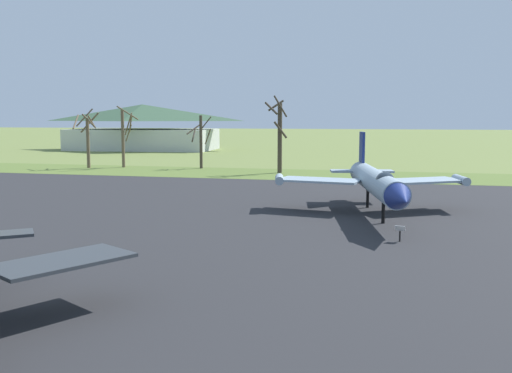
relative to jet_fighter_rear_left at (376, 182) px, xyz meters
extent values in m
cube|color=#28282B|center=(-6.41, -12.94, -2.23)|extent=(109.61, 63.66, 0.05)
cube|color=#596E30|center=(-6.41, 24.89, -2.23)|extent=(169.61, 12.00, 0.06)
cube|color=#33383D|center=(-9.28, -21.02, -0.50)|extent=(4.04, 4.84, 0.12)
cube|color=#33383D|center=(-13.18, -18.59, -0.30)|extent=(2.22, 2.10, 0.12)
cylinder|color=#8EA3B2|center=(-0.06, 0.31, -0.03)|extent=(4.20, 13.49, 1.55)
cone|color=navy|center=(1.50, -7.37, -0.03)|extent=(1.84, 2.45, 1.43)
cylinder|color=black|center=(-1.46, 7.21, -0.03)|extent=(1.23, 1.05, 1.09)
ellipsoid|color=#19232D|center=(0.58, -2.87, 0.39)|extent=(1.10, 2.08, 1.04)
cube|color=#8EA3B2|center=(-3.84, 1.38, -0.15)|extent=(5.77, 3.47, 0.14)
cube|color=#8EA3B2|center=(3.00, 2.77, -0.15)|extent=(6.03, 5.13, 0.14)
cylinder|color=#8EA3B2|center=(-6.60, 1.33, -0.15)|extent=(1.06, 2.55, 0.58)
cylinder|color=#8EA3B2|center=(5.56, 3.80, -0.15)|extent=(1.06, 2.55, 0.58)
cube|color=navy|center=(-1.28, 6.32, 1.88)|extent=(0.52, 1.69, 2.27)
cube|color=#8EA3B2|center=(-2.54, 5.93, 0.08)|extent=(2.25, 1.82, 0.14)
cube|color=#8EA3B2|center=(0.03, 6.45, 0.08)|extent=(2.25, 1.82, 0.14)
cylinder|color=black|center=(0.53, -2.59, -1.53)|extent=(0.21, 0.21, 1.45)
cylinder|color=black|center=(-0.65, 3.21, -1.53)|extent=(0.21, 0.21, 1.45)
cylinder|color=black|center=(1.46, -7.55, -1.96)|extent=(0.08, 0.08, 0.60)
cube|color=white|center=(1.46, -7.55, -1.52)|extent=(0.54, 0.32, 0.31)
cylinder|color=brown|center=(-35.97, 26.82, 0.86)|extent=(0.40, 0.40, 6.24)
cylinder|color=brown|center=(-35.30, 26.73, 3.53)|extent=(0.38, 1.49, 1.64)
cylinder|color=brown|center=(-35.48, 26.27, 3.69)|extent=(1.33, 1.23, 1.69)
cylinder|color=brown|center=(-36.73, 27.52, 4.06)|extent=(1.62, 1.74, 2.30)
cylinder|color=brown|center=(-37.30, 26.38, 3.53)|extent=(1.09, 2.82, 1.82)
cylinder|color=brown|center=(-36.27, 27.90, 3.42)|extent=(2.37, 0.83, 2.57)
cylinder|color=brown|center=(-32.11, 28.61, 1.35)|extent=(0.39, 0.39, 7.22)
cylinder|color=brown|center=(-31.66, 29.32, 3.25)|extent=(1.62, 1.12, 2.85)
cylinder|color=brown|center=(-31.62, 29.24, 2.12)|extent=(1.45, 1.17, 2.21)
cylinder|color=brown|center=(-31.30, 29.17, 3.23)|extent=(1.35, 1.83, 2.14)
cylinder|color=brown|center=(-30.97, 27.78, 4.62)|extent=(1.83, 2.44, 1.74)
cylinder|color=#42382D|center=(-22.08, 29.51, 1.03)|extent=(0.37, 0.37, 6.58)
cylinder|color=#42382D|center=(-21.37, 30.07, 1.71)|extent=(1.31, 1.59, 1.97)
cylinder|color=#42382D|center=(-22.97, 29.42, 1.96)|extent=(0.36, 1.92, 1.80)
cylinder|color=#42382D|center=(-23.14, 30.11, 2.68)|extent=(1.39, 2.27, 1.45)
cylinder|color=#42382D|center=(-21.79, 30.36, 3.26)|extent=(1.85, 0.74, 1.90)
cylinder|color=#42382D|center=(-11.52, 26.22, 1.70)|extent=(0.51, 0.51, 7.92)
cylinder|color=#42382D|center=(-12.13, 26.93, 5.42)|extent=(1.66, 1.47, 1.31)
cylinder|color=#42382D|center=(-11.32, 25.56, 2.69)|extent=(1.58, 0.69, 1.96)
cylinder|color=#42382D|center=(-12.35, 25.39, 5.09)|extent=(1.90, 1.91, 1.47)
cylinder|color=#42382D|center=(-11.34, 25.54, 5.30)|extent=(1.57, 0.61, 2.44)
cube|color=beige|center=(-46.71, 66.05, -0.25)|extent=(28.34, 15.77, 4.02)
pyramid|color=#38563D|center=(-46.71, 66.05, 4.96)|extent=(29.76, 16.56, 3.19)
camera|label=1|loc=(1.01, -36.91, 4.13)|focal=39.81mm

